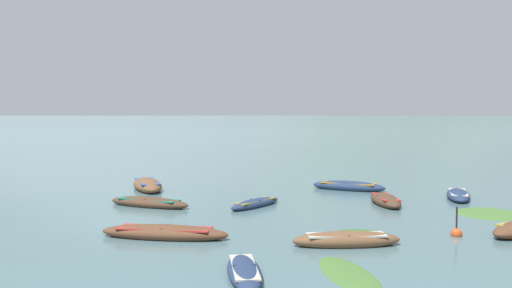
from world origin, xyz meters
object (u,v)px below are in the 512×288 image
Objects in this scene: rowboat_7 at (346,240)px; mooring_buoy at (456,233)px; rowboat_6 at (147,185)px; rowboat_1 at (255,203)px; rowboat_2 at (348,186)px; rowboat_9 at (149,203)px; rowboat_8 at (385,200)px; rowboat_0 at (458,195)px; rowboat_3 at (244,271)px; rowboat_4 at (164,233)px.

mooring_buoy is at bearing 12.25° from rowboat_7.
rowboat_7 is (7.97, -13.60, -0.05)m from rowboat_6.
mooring_buoy is at bearing -44.84° from rowboat_1.
mooring_buoy reaches higher than rowboat_2.
rowboat_6 is at bearing 97.05° from rowboat_9.
rowboat_7 is 1.04× the size of rowboat_8.
rowboat_0 is at bearing -35.54° from rowboat_2.
mooring_buoy reaches higher than rowboat_7.
rowboat_7 is at bearing -47.61° from rowboat_9.
rowboat_8 is 6.56m from mooring_buoy.
rowboat_2 is 1.30× the size of rowboat_3.
rowboat_7 is 10.79m from rowboat_9.
rowboat_0 is at bearing 17.12° from rowboat_8.
rowboat_9 is at bearing -82.95° from rowboat_6.
rowboat_9 is at bearing 148.55° from mooring_buoy.
mooring_buoy reaches higher than rowboat_0.
rowboat_3 is 11.51m from rowboat_9.
rowboat_2 reaches higher than rowboat_9.
rowboat_4 is 4.08× the size of mooring_buoy.
rowboat_6 reaches higher than rowboat_3.
rowboat_2 is 11.34m from mooring_buoy.
rowboat_2 is at bearing 39.61° from rowboat_1.
rowboat_0 is 12.08m from rowboat_7.
rowboat_7 is at bearing -133.23° from rowboat_0.
rowboat_8 reaches higher than rowboat_4.
rowboat_0 reaches higher than rowboat_1.
rowboat_4 is at bearing -153.46° from rowboat_0.
rowboat_1 is 0.91× the size of rowboat_8.
rowboat_4 is at bearing -79.17° from rowboat_9.
rowboat_1 is 0.97× the size of rowboat_3.
rowboat_6 is (-5.66, 6.15, 0.09)m from rowboat_1.
rowboat_7 reaches higher than rowboat_9.
rowboat_2 is at bearing 48.01° from rowboat_4.
rowboat_7 is (-3.47, -12.24, -0.02)m from rowboat_2.
rowboat_1 is at bearing -179.74° from rowboat_8.
rowboat_2 reaches higher than rowboat_0.
rowboat_0 is 16.70m from rowboat_3.
rowboat_6 is (-16.25, 4.79, 0.07)m from rowboat_0.
rowboat_8 reaches higher than rowboat_7.
mooring_buoy reaches higher than rowboat_4.
rowboat_2 is at bearing 93.92° from mooring_buoy.
rowboat_1 is (-10.59, -1.36, -0.02)m from rowboat_0.
rowboat_8 is 0.83× the size of rowboat_9.
mooring_buoy is at bearing -117.08° from rowboat_0.
rowboat_0 is 0.82× the size of rowboat_6.
rowboat_7 is (6.06, -1.64, 0.00)m from rowboat_4.
rowboat_4 is 11.60m from rowboat_8.
mooring_buoy is (6.56, -6.53, -0.04)m from rowboat_1.
rowboat_8 is at bearing -27.15° from rowboat_6.
rowboat_4 is at bearing -122.86° from rowboat_1.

